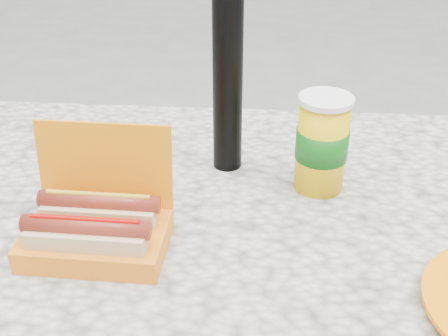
{
  "coord_description": "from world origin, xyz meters",
  "views": [
    {
      "loc": [
        0.06,
        -0.7,
        1.26
      ],
      "look_at": [
        0.0,
        0.06,
        0.8
      ],
      "focal_mm": 45.0,
      "sensor_mm": 36.0,
      "label": 1
    }
  ],
  "objects": [
    {
      "name": "picnic_table",
      "position": [
        0.0,
        0.0,
        0.64
      ],
      "size": [
        1.2,
        0.8,
        0.75
      ],
      "color": "beige",
      "rests_on": "ground"
    },
    {
      "name": "hotdog_box",
      "position": [
        -0.17,
        -0.09,
        0.79
      ],
      "size": [
        0.2,
        0.15,
        0.16
      ],
      "rotation": [
        0.0,
        0.0,
        -0.03
      ],
      "color": "orange",
      "rests_on": "picnic_table"
    },
    {
      "name": "soda_cup",
      "position": [
        0.16,
        0.1,
        0.83
      ],
      "size": [
        0.09,
        0.09,
        0.16
      ],
      "rotation": [
        0.0,
        0.0,
        -0.29
      ],
      "color": "yellow",
      "rests_on": "picnic_table"
    }
  ]
}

